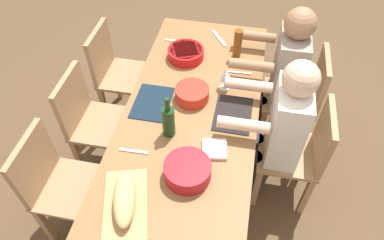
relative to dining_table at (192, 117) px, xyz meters
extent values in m
plane|color=brown|center=(0.00, 0.00, -0.66)|extent=(8.00, 8.00, 0.00)
cube|color=olive|center=(0.00, 0.00, 0.06)|extent=(1.97, 0.84, 0.04)
cube|color=olive|center=(0.92, -0.36, -0.31)|extent=(0.07, 0.07, 0.70)
cube|color=olive|center=(0.92, 0.36, -0.31)|extent=(0.07, 0.07, 0.70)
cube|color=#A87F56|center=(0.54, -0.66, -0.22)|extent=(0.40, 0.40, 0.03)
cube|color=#A87F56|center=(0.54, -0.84, -0.01)|extent=(0.38, 0.04, 0.40)
cube|color=#A87F56|center=(0.37, -0.49, -0.44)|extent=(0.04, 0.04, 0.42)
cube|color=#A87F56|center=(0.71, -0.49, -0.44)|extent=(0.04, 0.04, 0.42)
cube|color=#A87F56|center=(0.37, -0.83, -0.44)|extent=(0.04, 0.04, 0.42)
cube|color=#A87F56|center=(0.71, -0.83, -0.44)|extent=(0.04, 0.04, 0.42)
cylinder|color=#2D2D38|center=(0.46, -0.44, -0.43)|extent=(0.11, 0.11, 0.45)
cylinder|color=#2D2D38|center=(0.62, -0.44, -0.43)|extent=(0.11, 0.11, 0.45)
cube|color=gray|center=(0.54, -0.60, 0.07)|extent=(0.34, 0.20, 0.55)
cylinder|color=#9E7251|center=(0.37, -0.33, 0.19)|extent=(0.07, 0.30, 0.07)
cylinder|color=#9E7251|center=(0.71, -0.33, 0.19)|extent=(0.07, 0.30, 0.07)
sphere|color=#9E7251|center=(0.54, -0.60, 0.44)|extent=(0.21, 0.21, 0.21)
cube|color=#A87F56|center=(0.00, -0.66, -0.22)|extent=(0.40, 0.40, 0.03)
cube|color=#A87F56|center=(0.00, -0.84, -0.01)|extent=(0.38, 0.04, 0.40)
cube|color=#A87F56|center=(-0.17, -0.49, -0.44)|extent=(0.04, 0.04, 0.42)
cube|color=#A87F56|center=(0.17, -0.49, -0.44)|extent=(0.04, 0.04, 0.42)
cube|color=#A87F56|center=(-0.17, -0.83, -0.44)|extent=(0.04, 0.04, 0.42)
cube|color=#A87F56|center=(0.17, -0.83, -0.44)|extent=(0.04, 0.04, 0.42)
cylinder|color=#2D2D38|center=(-0.08, -0.44, -0.43)|extent=(0.11, 0.11, 0.45)
cylinder|color=#2D2D38|center=(0.08, -0.44, -0.43)|extent=(0.11, 0.11, 0.45)
cube|color=white|center=(0.00, -0.60, 0.07)|extent=(0.34, 0.20, 0.55)
cylinder|color=beige|center=(-0.17, -0.33, 0.19)|extent=(0.07, 0.30, 0.07)
cylinder|color=beige|center=(0.17, -0.33, 0.19)|extent=(0.07, 0.30, 0.07)
sphere|color=beige|center=(0.00, -0.60, 0.44)|extent=(0.21, 0.21, 0.21)
cube|color=#A87F56|center=(0.00, 0.66, -0.22)|extent=(0.40, 0.40, 0.03)
cube|color=#A87F56|center=(0.00, 0.84, -0.01)|extent=(0.38, 0.04, 0.40)
cube|color=#A87F56|center=(0.17, 0.49, -0.44)|extent=(0.04, 0.04, 0.42)
cube|color=#A87F56|center=(-0.17, 0.49, -0.44)|extent=(0.04, 0.04, 0.42)
cube|color=#A87F56|center=(0.17, 0.83, -0.44)|extent=(0.04, 0.04, 0.42)
cube|color=#A87F56|center=(-0.17, 0.83, -0.44)|extent=(0.04, 0.04, 0.42)
cube|color=#A87F56|center=(-0.54, 0.66, -0.22)|extent=(0.40, 0.40, 0.03)
cube|color=#A87F56|center=(-0.54, 0.84, -0.01)|extent=(0.38, 0.04, 0.40)
cube|color=#A87F56|center=(-0.37, 0.49, -0.44)|extent=(0.04, 0.04, 0.42)
cube|color=#A87F56|center=(-0.71, 0.49, -0.44)|extent=(0.04, 0.04, 0.42)
cube|color=#A87F56|center=(-0.37, 0.83, -0.44)|extent=(0.04, 0.04, 0.42)
cube|color=#A87F56|center=(-0.71, 0.83, -0.44)|extent=(0.04, 0.04, 0.42)
cube|color=#A87F56|center=(0.54, 0.66, -0.22)|extent=(0.40, 0.40, 0.03)
cube|color=#A87F56|center=(0.54, 0.84, -0.01)|extent=(0.38, 0.04, 0.40)
cube|color=#A87F56|center=(0.71, 0.49, -0.44)|extent=(0.04, 0.04, 0.42)
cube|color=#A87F56|center=(0.37, 0.49, -0.44)|extent=(0.04, 0.04, 0.42)
cube|color=#A87F56|center=(0.71, 0.83, -0.44)|extent=(0.04, 0.04, 0.42)
cube|color=#A87F56|center=(0.37, 0.83, -0.44)|extent=(0.04, 0.04, 0.42)
cylinder|color=#B21923|center=(-0.50, -0.07, 0.13)|extent=(0.26, 0.26, 0.09)
cylinder|color=#2D7028|center=(-0.50, -0.07, 0.16)|extent=(0.23, 0.23, 0.03)
cylinder|color=red|center=(0.09, 0.02, 0.13)|extent=(0.22, 0.22, 0.08)
cylinder|color=beige|center=(0.09, 0.02, 0.15)|extent=(0.19, 0.19, 0.03)
cylinder|color=red|center=(0.50, 0.15, 0.12)|extent=(0.26, 0.26, 0.07)
cylinder|color=#669E33|center=(0.50, 0.15, 0.14)|extent=(0.23, 0.23, 0.03)
cube|color=tan|center=(-0.73, 0.20, 0.09)|extent=(0.45, 0.32, 0.02)
ellipsoid|color=tan|center=(-0.73, 0.20, 0.15)|extent=(0.34, 0.20, 0.09)
cylinder|color=#193819|center=(-0.23, 0.09, 0.18)|extent=(0.08, 0.08, 0.20)
cylinder|color=#193819|center=(-0.23, 0.09, 0.33)|extent=(0.03, 0.03, 0.09)
cylinder|color=brown|center=(0.59, -0.22, 0.19)|extent=(0.06, 0.06, 0.22)
cylinder|color=silver|center=(0.23, -0.18, 0.09)|extent=(0.07, 0.07, 0.01)
cylinder|color=silver|center=(0.23, -0.18, 0.13)|extent=(0.01, 0.01, 0.07)
cone|color=silver|center=(0.23, -0.18, 0.21)|extent=(0.08, 0.08, 0.08)
cube|color=silver|center=(0.40, -0.26, 0.09)|extent=(0.02, 0.17, 0.01)
cube|color=black|center=(0.00, -0.26, 0.09)|extent=(0.32, 0.23, 0.01)
cube|color=#142333|center=(0.00, 0.26, 0.09)|extent=(0.32, 0.23, 0.01)
cube|color=silver|center=(-0.40, 0.26, 0.09)|extent=(0.02, 0.17, 0.01)
cube|color=silver|center=(0.68, 0.26, 0.09)|extent=(0.02, 0.17, 0.01)
cube|color=silver|center=(0.78, -0.06, 0.09)|extent=(0.20, 0.15, 0.01)
cube|color=white|center=(-0.30, -0.19, 0.10)|extent=(0.16, 0.16, 0.02)
camera|label=1|loc=(-1.53, -0.30, 1.72)|focal=33.15mm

